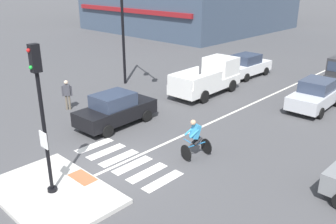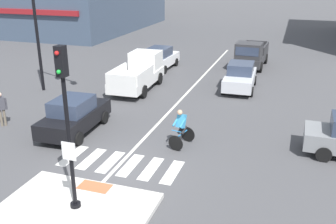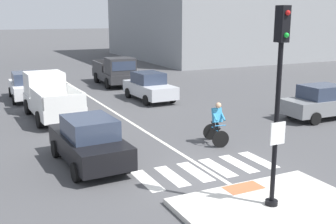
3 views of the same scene
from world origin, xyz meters
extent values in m
plane|color=#474749|center=(0.00, 0.00, 0.00)|extent=(300.00, 300.00, 0.00)
cube|color=beige|center=(0.00, -2.51, 0.07)|extent=(4.66, 3.07, 0.15)
cube|color=#DB5B38|center=(0.00, -1.32, 0.15)|extent=(1.10, 0.60, 0.01)
cylinder|color=black|center=(0.00, -2.51, 0.21)|extent=(0.32, 0.32, 0.12)
cylinder|color=black|center=(0.00, -2.51, 2.26)|extent=(0.12, 0.12, 3.99)
cube|color=white|center=(0.00, -2.58, 2.06)|extent=(0.44, 0.03, 0.56)
cube|color=black|center=(0.00, -2.51, 4.68)|extent=(0.24, 0.28, 0.84)
sphere|color=red|center=(0.00, -2.67, 4.93)|extent=(0.12, 0.12, 0.12)
sphere|color=green|center=(0.00, -2.67, 4.43)|extent=(0.12, 0.12, 0.12)
cube|color=silver|center=(-2.09, 0.68, 0.00)|extent=(0.44, 1.80, 0.01)
cube|color=silver|center=(-1.26, 0.68, 0.00)|extent=(0.44, 1.80, 0.01)
cube|color=silver|center=(-0.42, 0.68, 0.00)|extent=(0.44, 1.80, 0.01)
cube|color=silver|center=(0.42, 0.68, 0.00)|extent=(0.44, 1.80, 0.01)
cube|color=silver|center=(1.26, 0.68, 0.00)|extent=(0.44, 1.80, 0.01)
cube|color=silver|center=(2.09, 0.68, 0.00)|extent=(0.44, 1.80, 0.01)
cube|color=silver|center=(0.00, 10.00, 0.00)|extent=(0.14, 28.00, 0.01)
cube|color=gray|center=(21.16, 33.04, 5.77)|extent=(20.70, 20.60, 11.54)
cube|color=silver|center=(2.88, 11.84, 0.65)|extent=(1.86, 4.16, 0.70)
cube|color=#2D384C|center=(2.88, 11.99, 1.32)|extent=(1.55, 1.96, 0.64)
cylinder|color=black|center=(3.76, 10.61, 0.30)|extent=(0.20, 0.61, 0.60)
cylinder|color=black|center=(2.10, 10.54, 0.30)|extent=(0.20, 0.61, 0.60)
cylinder|color=black|center=(3.66, 13.15, 0.30)|extent=(0.20, 0.61, 0.60)
cylinder|color=black|center=(2.00, 13.08, 0.30)|extent=(0.20, 0.61, 0.60)
cube|color=white|center=(-3.56, 15.26, 0.65)|extent=(1.82, 4.15, 0.70)
cube|color=#2D384C|center=(-3.57, 15.11, 1.32)|extent=(1.54, 1.94, 0.64)
cylinder|color=black|center=(-4.36, 16.55, 0.30)|extent=(0.20, 0.61, 0.60)
cylinder|color=black|center=(-2.69, 16.50, 0.30)|extent=(0.20, 0.61, 0.60)
cylinder|color=black|center=(-4.43, 14.01, 0.30)|extent=(0.20, 0.61, 0.60)
cylinder|color=black|center=(-2.77, 13.96, 0.30)|extent=(0.20, 0.61, 0.60)
cube|color=black|center=(-3.25, 2.85, 0.65)|extent=(1.86, 4.16, 0.70)
cube|color=#2D384C|center=(-3.25, 2.70, 1.32)|extent=(1.56, 1.96, 0.64)
cylinder|color=black|center=(-4.14, 4.09, 0.30)|extent=(0.20, 0.61, 0.60)
cylinder|color=black|center=(-2.47, 4.16, 0.30)|extent=(0.20, 0.61, 0.60)
cylinder|color=black|center=(-4.03, 1.55, 0.30)|extent=(0.20, 0.61, 0.60)
cylinder|color=black|center=(-2.37, 1.62, 0.30)|extent=(0.20, 0.61, 0.60)
cube|color=slate|center=(8.65, 4.13, 0.65)|extent=(4.13, 1.78, 0.70)
cube|color=#2D384C|center=(8.50, 4.13, 1.32)|extent=(1.93, 1.52, 0.64)
cylinder|color=black|center=(9.94, 4.94, 0.30)|extent=(0.60, 0.19, 0.60)
cylinder|color=black|center=(7.40, 4.98, 0.30)|extent=(0.60, 0.19, 0.60)
cylinder|color=black|center=(7.36, 3.32, 0.30)|extent=(0.60, 0.19, 0.60)
cube|color=white|center=(-3.10, 9.77, 0.68)|extent=(2.06, 5.16, 0.60)
cube|color=white|center=(-3.16, 11.37, 1.53)|extent=(1.85, 1.76, 1.10)
cube|color=#2D384C|center=(-3.18, 12.20, 1.61)|extent=(1.62, 0.13, 0.60)
cube|color=white|center=(-3.96, 8.72, 1.28)|extent=(0.21, 2.81, 0.60)
cube|color=white|center=(-2.18, 8.78, 1.28)|extent=(0.21, 2.81, 0.60)
cube|color=white|center=(-3.02, 7.27, 1.28)|extent=(1.80, 0.16, 0.60)
cylinder|color=black|center=(-4.07, 11.32, 0.38)|extent=(0.26, 0.77, 0.76)
cylinder|color=black|center=(-2.24, 11.38, 0.38)|extent=(0.26, 0.77, 0.76)
cylinder|color=black|center=(-3.97, 8.34, 0.38)|extent=(0.26, 0.77, 0.76)
cylinder|color=black|center=(-2.15, 8.40, 0.38)|extent=(0.26, 0.77, 0.76)
cube|color=#2D2D30|center=(2.84, 18.19, 0.68)|extent=(2.10, 5.17, 0.60)
cube|color=#2D2D30|center=(2.77, 16.59, 1.53)|extent=(1.87, 1.77, 1.10)
cube|color=#2D384C|center=(2.74, 15.76, 1.61)|extent=(1.62, 0.14, 0.60)
cube|color=#2D2D30|center=(3.77, 19.17, 1.28)|extent=(0.23, 2.81, 0.60)
cube|color=#2D2D30|center=(1.99, 19.24, 1.28)|extent=(0.23, 2.81, 0.60)
cube|color=#2D2D30|center=(2.93, 20.68, 1.28)|extent=(1.80, 0.17, 0.60)
cylinder|color=black|center=(3.69, 16.57, 0.38)|extent=(0.27, 0.77, 0.76)
cylinder|color=black|center=(1.86, 16.64, 0.38)|extent=(0.27, 0.77, 0.76)
cylinder|color=black|center=(3.80, 19.55, 0.38)|extent=(0.27, 0.77, 0.76)
cylinder|color=black|center=(1.98, 19.62, 0.38)|extent=(0.27, 0.77, 0.76)
cylinder|color=black|center=(1.67, 2.42, 0.33)|extent=(0.65, 0.18, 0.66)
cylinder|color=black|center=(1.89, 3.44, 0.33)|extent=(0.65, 0.18, 0.66)
cylinder|color=#2370AD|center=(1.78, 2.93, 0.55)|extent=(0.24, 0.88, 0.05)
cylinder|color=#2370AD|center=(1.82, 3.11, 0.73)|extent=(0.04, 0.04, 0.30)
cylinder|color=#2370AD|center=(1.68, 2.47, 0.85)|extent=(0.44, 0.13, 0.04)
cylinder|color=black|center=(1.87, 2.93, 0.73)|extent=(0.20, 0.41, 0.33)
cylinder|color=black|center=(1.71, 2.97, 0.73)|extent=(0.20, 0.41, 0.33)
cube|color=#338CBF|center=(1.77, 2.85, 1.16)|extent=(0.41, 0.45, 0.60)
sphere|color=tan|center=(1.74, 2.73, 1.57)|extent=(0.22, 0.22, 0.22)
cylinder|color=#338CBF|center=(1.88, 2.64, 1.16)|extent=(0.17, 0.46, 0.31)
cylinder|color=#338CBF|center=(1.57, 2.71, 1.16)|extent=(0.17, 0.46, 0.31)
camera|label=1|loc=(9.94, -7.29, 6.92)|focal=38.28mm
camera|label=2|loc=(5.80, -10.96, 6.93)|focal=40.47mm
camera|label=3|loc=(-6.68, -10.13, 4.86)|focal=44.32mm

